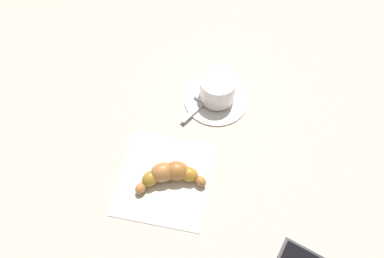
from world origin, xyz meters
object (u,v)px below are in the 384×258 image
espresso_cup (218,88)px  croissant (170,174)px  sugar_packet (206,87)px  teaspoon (212,95)px  napkin (165,178)px  saucer (216,98)px

espresso_cup → croissant: espresso_cup is taller
sugar_packet → croissant: bearing=14.6°
teaspoon → croissant: croissant is taller
sugar_packet → napkin: bearing=12.0°
teaspoon → croissant: size_ratio=0.91×
saucer → croissant: croissant is taller
saucer → espresso_cup: 0.03m
saucer → sugar_packet: sugar_packet is taller
croissant → espresso_cup: bearing=-17.0°
teaspoon → sugar_packet: size_ratio=1.76×
sugar_packet → napkin: 0.21m
teaspoon → saucer: bearing=-99.3°
napkin → croissant: (0.00, -0.01, 0.02)m
teaspoon → napkin: size_ratio=0.67×
saucer → espresso_cup: espresso_cup is taller
saucer → napkin: 0.20m
saucer → sugar_packet: bearing=53.0°
teaspoon → espresso_cup: bearing=-81.5°
saucer → sugar_packet: size_ratio=2.00×
teaspoon → croissant: bearing=165.9°
espresso_cup → teaspoon: size_ratio=0.86×
teaspoon → napkin: (-0.19, 0.06, -0.01)m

